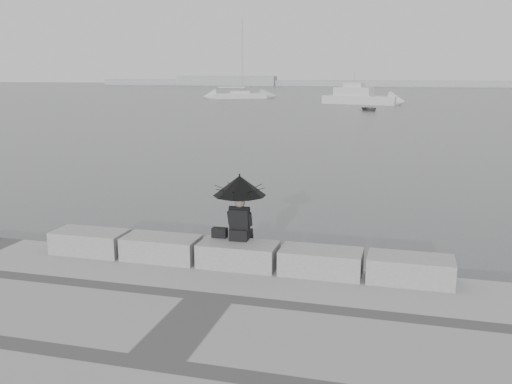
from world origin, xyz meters
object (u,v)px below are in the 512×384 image
(motor_cruiser, at_px, (361,97))
(dinghy, at_px, (370,109))
(sailboat_left, at_px, (239,95))
(seated_person, at_px, (239,193))

(motor_cruiser, height_order, dinghy, motor_cruiser)
(sailboat_left, xyz_separation_m, motor_cruiser, (20.20, -10.78, 0.38))
(sailboat_left, bearing_deg, motor_cruiser, -55.34)
(seated_person, height_order, sailboat_left, sailboat_left)
(sailboat_left, distance_m, motor_cruiser, 22.90)
(motor_cruiser, bearing_deg, dinghy, -65.26)
(sailboat_left, distance_m, dinghy, 32.29)
(seated_person, relative_size, motor_cruiser, 0.13)
(sailboat_left, bearing_deg, seated_person, -100.48)
(seated_person, bearing_deg, sailboat_left, 103.77)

